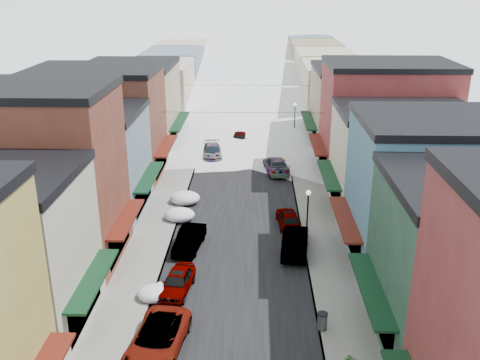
# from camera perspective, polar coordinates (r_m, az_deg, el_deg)

# --- Properties ---
(road) EXTENTS (10.00, 160.00, 0.01)m
(road) POSITION_cam_1_polar(r_m,az_deg,el_deg) (75.41, 0.65, 6.12)
(road) COLOR black
(road) RESTS_ON ground
(sidewalk_left) EXTENTS (3.20, 160.00, 0.15)m
(sidewalk_left) POSITION_cam_1_polar(r_m,az_deg,el_deg) (75.79, -4.37, 6.19)
(sidewalk_left) COLOR gray
(sidewalk_left) RESTS_ON ground
(sidewalk_right) EXTENTS (3.20, 160.00, 0.15)m
(sidewalk_right) POSITION_cam_1_polar(r_m,az_deg,el_deg) (75.57, 5.69, 6.10)
(sidewalk_right) COLOR gray
(sidewalk_right) RESTS_ON ground
(curb_left) EXTENTS (0.10, 160.00, 0.15)m
(curb_left) POSITION_cam_1_polar(r_m,az_deg,el_deg) (75.65, -3.19, 6.19)
(curb_left) COLOR slate
(curb_left) RESTS_ON ground
(curb_right) EXTENTS (0.10, 160.00, 0.15)m
(curb_right) POSITION_cam_1_polar(r_m,az_deg,el_deg) (75.47, 4.51, 6.12)
(curb_right) COLOR slate
(curb_right) RESTS_ON ground
(bldg_l_brick_near) EXTENTS (12.30, 8.20, 12.50)m
(bldg_l_brick_near) POSITION_cam_1_polar(r_m,az_deg,el_deg) (38.79, -21.15, 0.33)
(bldg_l_brick_near) COLOR maroon
(bldg_l_brick_near) RESTS_ON ground
(bldg_l_grayblue) EXTENTS (11.30, 9.20, 9.00)m
(bldg_l_grayblue) POSITION_cam_1_polar(r_m,az_deg,el_deg) (46.68, -16.49, 1.90)
(bldg_l_grayblue) COLOR slate
(bldg_l_grayblue) RESTS_ON ground
(bldg_l_brick_far) EXTENTS (13.30, 9.20, 11.00)m
(bldg_l_brick_far) POSITION_cam_1_polar(r_m,az_deg,el_deg) (54.95, -14.82, 5.90)
(bldg_l_brick_far) COLOR brown
(bldg_l_brick_far) RESTS_ON ground
(bldg_l_tan) EXTENTS (11.30, 11.20, 10.00)m
(bldg_l_tan) POSITION_cam_1_polar(r_m,az_deg,el_deg) (64.22, -11.50, 7.75)
(bldg_l_tan) COLOR tan
(bldg_l_tan) RESTS_ON ground
(bldg_r_green) EXTENTS (11.30, 9.20, 9.50)m
(bldg_r_green) POSITION_cam_1_polar(r_m,az_deg,el_deg) (31.03, 24.27, -8.21)
(bldg_r_green) COLOR #204232
(bldg_r_green) RESTS_ON ground
(bldg_r_blue) EXTENTS (11.30, 9.20, 10.50)m
(bldg_r_blue) POSITION_cam_1_polar(r_m,az_deg,el_deg) (38.49, 19.58, -1.22)
(bldg_r_blue) COLOR teal
(bldg_r_blue) RESTS_ON ground
(bldg_r_cream) EXTENTS (12.30, 9.20, 9.00)m
(bldg_r_cream) POSITION_cam_1_polar(r_m,az_deg,el_deg) (46.99, 16.91, 1.98)
(bldg_r_cream) COLOR beige
(bldg_r_cream) RESTS_ON ground
(bldg_r_brick_far) EXTENTS (13.30, 9.20, 11.50)m
(bldg_r_brick_far) POSITION_cam_1_polar(r_m,az_deg,el_deg) (55.16, 15.25, 6.18)
(bldg_r_brick_far) COLOR maroon
(bldg_r_brick_far) RESTS_ON ground
(bldg_r_tan) EXTENTS (11.30, 11.20, 9.50)m
(bldg_r_tan) POSITION_cam_1_polar(r_m,az_deg,el_deg) (64.69, 12.35, 7.55)
(bldg_r_tan) COLOR #9A7C65
(bldg_r_tan) RESTS_ON ground
(distant_blocks) EXTENTS (34.00, 55.00, 8.00)m
(distant_blocks) POSITION_cam_1_polar(r_m,az_deg,el_deg) (97.17, 0.92, 11.77)
(distant_blocks) COLOR gray
(distant_blocks) RESTS_ON ground
(overhead_cables) EXTENTS (16.40, 15.04, 0.04)m
(overhead_cables) POSITION_cam_1_polar(r_m,az_deg,el_deg) (61.83, 0.46, 8.81)
(overhead_cables) COLOR black
(overhead_cables) RESTS_ON ground
(car_white_suv) EXTENTS (3.30, 5.98, 1.58)m
(car_white_suv) POSITION_cam_1_polar(r_m,az_deg,el_deg) (29.98, -8.81, -16.49)
(car_white_suv) COLOR white
(car_white_suv) RESTS_ON ground
(car_silver_sedan) EXTENTS (2.24, 4.37, 1.42)m
(car_silver_sedan) POSITION_cam_1_polar(r_m,az_deg,el_deg) (34.89, -6.70, -10.73)
(car_silver_sedan) COLOR #AAAEB3
(car_silver_sedan) RESTS_ON ground
(car_dark_hatch) EXTENTS (2.20, 4.74, 1.51)m
(car_dark_hatch) POSITION_cam_1_polar(r_m,az_deg,el_deg) (39.94, -5.42, -6.33)
(car_dark_hatch) COLOR black
(car_dark_hatch) RESTS_ON ground
(car_silver_wagon) EXTENTS (2.59, 5.29, 1.48)m
(car_silver_wagon) POSITION_cam_1_polar(r_m,az_deg,el_deg) (60.04, -2.98, 3.04)
(car_silver_wagon) COLOR #A3A7AB
(car_silver_wagon) RESTS_ON ground
(car_green_sedan) EXTENTS (2.37, 5.36, 1.71)m
(car_green_sedan) POSITION_cam_1_polar(r_m,az_deg,el_deg) (39.47, 5.91, -6.53)
(car_green_sedan) COLOR black
(car_green_sedan) RESTS_ON ground
(car_gray_suv) EXTENTS (2.08, 4.29, 1.41)m
(car_gray_suv) POSITION_cam_1_polar(r_m,az_deg,el_deg) (43.50, 5.17, -4.05)
(car_gray_suv) COLOR #9FA3A8
(car_gray_suv) RESTS_ON ground
(car_black_sedan) EXTENTS (2.94, 5.72, 1.59)m
(car_black_sedan) POSITION_cam_1_polar(r_m,az_deg,el_deg) (55.55, 3.87, 1.62)
(car_black_sedan) COLOR black
(car_black_sedan) RESTS_ON ground
(car_lane_silver) EXTENTS (2.33, 5.01, 1.66)m
(car_lane_silver) POSITION_cam_1_polar(r_m,az_deg,el_deg) (64.42, -0.06, 4.37)
(car_lane_silver) COLOR #9DA0A5
(car_lane_silver) RESTS_ON ground
(car_lane_white) EXTENTS (2.49, 5.12, 1.40)m
(car_lane_white) POSITION_cam_1_polar(r_m,az_deg,el_deg) (76.11, 1.58, 6.79)
(car_lane_white) COLOR silver
(car_lane_white) RESTS_ON ground
(trash_can) EXTENTS (0.61, 0.61, 1.03)m
(trash_can) POSITION_cam_1_polar(r_m,az_deg,el_deg) (31.56, 8.77, -14.64)
(trash_can) COLOR #4E5153
(trash_can) RESTS_ON sidewalk_right
(streetlamp_near) EXTENTS (0.36, 0.36, 4.35)m
(streetlamp_near) POSITION_cam_1_polar(r_m,az_deg,el_deg) (39.53, 7.22, -3.27)
(streetlamp_near) COLOR black
(streetlamp_near) RESTS_ON sidewalk_right
(streetlamp_far) EXTENTS (0.39, 0.39, 4.63)m
(streetlamp_far) POSITION_cam_1_polar(r_m,az_deg,el_deg) (66.39, 5.86, 6.75)
(streetlamp_far) COLOR black
(streetlamp_far) RESTS_ON sidewalk_right
(planter_near) EXTENTS (0.66, 0.60, 0.64)m
(planter_near) POSITION_cam_1_polar(r_m,az_deg,el_deg) (29.42, 11.66, -18.33)
(planter_near) COLOR #3B7434
(planter_near) RESTS_ON sidewalk_right
(snow_pile_near) EXTENTS (2.13, 2.51, 0.90)m
(snow_pile_near) POSITION_cam_1_polar(r_m,az_deg,el_deg) (34.51, -9.08, -11.79)
(snow_pile_near) COLOR white
(snow_pile_near) RESTS_ON ground
(snow_pile_mid) EXTENTS (2.50, 2.74, 1.06)m
(snow_pile_mid) POSITION_cam_1_polar(r_m,az_deg,el_deg) (44.72, -6.41, -3.67)
(snow_pile_mid) COLOR white
(snow_pile_mid) RESTS_ON ground
(snow_pile_far) EXTENTS (2.66, 2.84, 1.12)m
(snow_pile_far) POSITION_cam_1_polar(r_m,az_deg,el_deg) (47.96, -5.84, -1.90)
(snow_pile_far) COLOR white
(snow_pile_far) RESTS_ON ground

